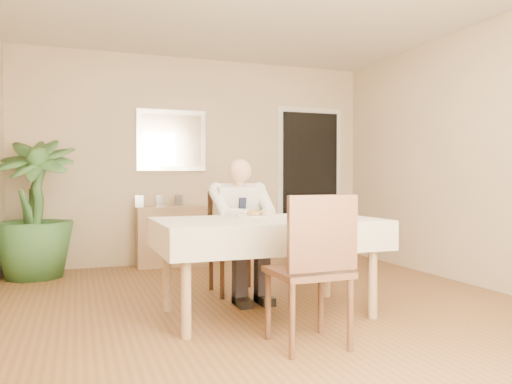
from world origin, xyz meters
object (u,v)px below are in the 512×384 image
object	(u,v)px
dining_table	(267,230)
seated_man	(243,221)
chair_near	(314,262)
sideboard	(174,236)
potted_palm	(34,208)
coffee_mug	(339,212)
chair_far	(234,234)

from	to	relation	value
dining_table	seated_man	distance (m)	0.59
chair_near	sideboard	xyz separation A→B (m)	(-0.26, 3.30, -0.18)
potted_palm	coffee_mug	bearing A→B (deg)	-44.52
chair_far	chair_near	size ratio (longest dim) A/B	0.98
chair_far	potted_palm	size ratio (longest dim) A/B	0.63
dining_table	chair_far	size ratio (longest dim) A/B	1.81
chair_near	potted_palm	xyz separation A→B (m)	(-1.82, 3.07, 0.20)
coffee_mug	dining_table	bearing A→B (deg)	166.65
chair_near	chair_far	bearing A→B (deg)	88.12
potted_palm	seated_man	bearing A→B (deg)	-41.61
potted_palm	chair_near	bearing A→B (deg)	-59.36
coffee_mug	chair_far	bearing A→B (deg)	118.80
chair_near	sideboard	world-z (taller)	chair_near
chair_far	chair_near	distance (m)	1.74
dining_table	chair_far	bearing A→B (deg)	89.73
potted_palm	sideboard	bearing A→B (deg)	8.52
sideboard	chair_far	bearing A→B (deg)	-80.37
seated_man	dining_table	bearing A→B (deg)	-90.00
sideboard	seated_man	bearing A→B (deg)	-81.92
coffee_mug	chair_near	bearing A→B (deg)	-128.79
chair_far	seated_man	distance (m)	0.33
chair_far	sideboard	bearing A→B (deg)	93.00
chair_near	coffee_mug	xyz separation A→B (m)	(0.58, 0.72, 0.25)
dining_table	chair_near	bearing A→B (deg)	-91.28
chair_near	coffee_mug	bearing A→B (deg)	49.83
sideboard	potted_palm	xyz separation A→B (m)	(-1.56, -0.23, 0.39)
dining_table	chair_far	distance (m)	0.90
sideboard	coffee_mug	bearing A→B (deg)	-72.44
sideboard	chair_near	bearing A→B (deg)	-85.84
seated_man	coffee_mug	world-z (taller)	seated_man
coffee_mug	potted_palm	xyz separation A→B (m)	(-2.39, 2.35, -0.05)
dining_table	sideboard	xyz separation A→B (m)	(-0.28, 2.46, -0.30)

